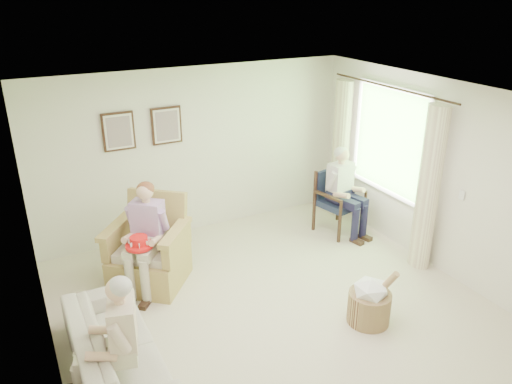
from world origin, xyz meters
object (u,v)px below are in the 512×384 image
sofa (117,349)px  person_sofa (120,334)px  wood_armchair (337,198)px  wicker_armchair (148,257)px  red_hat (139,243)px  hatbox (370,301)px  person_wicker (149,230)px  person_dark (344,186)px

sofa → person_sofa: size_ratio=1.62×
wood_armchair → sofa: size_ratio=0.48×
wicker_armchair → person_sofa: size_ratio=0.93×
person_sofa → red_hat: size_ratio=3.72×
sofa → hatbox: size_ratio=2.78×
wood_armchair → wicker_armchair: bearing=170.4°
person_wicker → person_dark: (3.13, 0.15, -0.03)m
wicker_armchair → red_hat: wicker_armchair is taller
person_wicker → sofa: bearing=-79.8°
wicker_armchair → red_hat: 0.52m
sofa → person_wicker: bearing=-29.3°
person_dark → person_sofa: 4.32m
sofa → person_sofa: 0.53m
person_wicker → red_hat: size_ratio=4.19×
person_sofa → red_hat: (0.60, 1.56, 0.05)m
wood_armchair → person_sofa: 4.39m
person_dark → person_sofa: size_ratio=1.09×
wicker_armchair → red_hat: size_ratio=3.47×
wood_armchair → red_hat: bearing=175.4°
wood_armchair → sofa: 4.25m
wicker_armchair → person_sofa: person_sofa is taller
wicker_armchair → person_wicker: (0.00, -0.15, 0.47)m
person_wicker → person_sofa: size_ratio=1.13×
red_hat → person_wicker: bearing=40.4°
hatbox → person_sofa: bearing=176.4°
wicker_armchair → sofa: bearing=-77.3°
wicker_armchair → wood_armchair: size_ratio=1.19×
person_sofa → person_dark: bearing=130.1°
wood_armchair → person_wicker: 3.16m
wood_armchair → person_sofa: bearing=-165.2°
wood_armchair → person_wicker: bearing=173.2°
person_wicker → hatbox: person_wicker is taller
wicker_armchair → person_sofa: (-0.77, -1.85, 0.34)m
sofa → hatbox: bearing=-100.2°
wood_armchair → hatbox: size_ratio=1.34×
wood_armchair → red_hat: 3.34m
person_dark → wood_armchair: bearing=77.6°
wicker_armchair → wood_armchair: bearing=42.4°
person_dark → person_sofa: bearing=-167.1°
person_wicker → wood_armchair: bearing=45.2°
red_hat → hatbox: 2.85m
person_dark → wicker_armchair: bearing=167.5°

